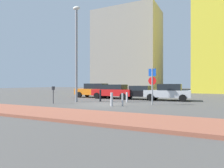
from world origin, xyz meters
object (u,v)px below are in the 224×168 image
parked_car_red (114,91)px  parking_meter (53,92)px  street_lamp (76,47)px  parked_car_black (140,92)px  traffic_bollard_edge (127,97)px  traffic_bollard_mid (123,100)px  traffic_bollard_near (100,96)px  traffic_bollard_far (112,99)px  parking_sign_post (152,82)px  parked_car_orange (95,90)px  parked_car_silver (168,92)px

parked_car_red → parking_meter: bearing=-105.0°
parked_car_red → street_lamp: size_ratio=0.53×
parked_car_black → traffic_bollard_edge: (0.03, -3.53, -0.29)m
street_lamp → traffic_bollard_mid: bearing=-14.2°
traffic_bollard_near → traffic_bollard_edge: traffic_bollard_near is taller
traffic_bollard_mid → traffic_bollard_far: size_ratio=0.96×
traffic_bollard_near → traffic_bollard_edge: bearing=4.8°
parking_sign_post → traffic_bollard_near: parking_sign_post is taller
traffic_bollard_mid → traffic_bollard_edge: traffic_bollard_mid is taller
parked_car_red → parking_sign_post: parking_sign_post is taller
traffic_bollard_near → traffic_bollard_far: traffic_bollard_near is taller
parking_sign_post → street_lamp: bearing=-175.9°
parked_car_black → traffic_bollard_far: (0.16, -6.65, -0.24)m
street_lamp → traffic_bollard_near: street_lamp is taller
parked_car_orange → parked_car_black: (5.48, -0.42, -0.10)m
parked_car_silver → parking_sign_post: bearing=-93.4°
parked_car_red → parking_meter: 7.26m
traffic_bollard_near → parked_car_red: bearing=97.2°
traffic_bollard_near → traffic_bollard_far: bearing=-48.5°
street_lamp → parking_meter: bearing=-108.7°
parked_car_silver → parking_sign_post: 4.65m
parking_sign_post → traffic_bollard_mid: size_ratio=2.95×
parked_car_orange → parking_sign_post: (7.97, -4.98, 0.88)m
parking_sign_post → traffic_bollard_edge: size_ratio=3.19×
traffic_bollard_near → traffic_bollard_far: size_ratio=1.08×
parked_car_black → parking_meter: 8.55m
parking_sign_post → traffic_bollard_near: 5.11m
parking_sign_post → street_lamp: 7.24m
parked_car_orange → traffic_bollard_edge: bearing=-35.6°
traffic_bollard_far → traffic_bollard_edge: (-0.13, 3.13, -0.05)m
parked_car_red → traffic_bollard_far: parked_car_red is taller
street_lamp → traffic_bollard_edge: 6.16m
parked_car_black → traffic_bollard_mid: size_ratio=4.45×
traffic_bollard_near → traffic_bollard_edge: 2.46m
parked_car_silver → traffic_bollard_far: bearing=-111.3°
parked_car_orange → traffic_bollard_mid: size_ratio=4.89×
traffic_bollard_mid → traffic_bollard_far: traffic_bollard_far is taller
traffic_bollard_far → parking_meter: bearing=-174.7°
parked_car_orange → parking_sign_post: parking_sign_post is taller
parked_car_red → parked_car_orange: bearing=168.8°
street_lamp → parked_car_red: bearing=76.6°
parked_car_red → parking_meter: parked_car_red is taller
parking_meter → traffic_bollard_mid: size_ratio=1.48×
traffic_bollard_edge → street_lamp: bearing=-159.8°
street_lamp → traffic_bollard_far: 6.24m
parked_car_black → traffic_bollard_edge: 3.54m
parked_car_orange → street_lamp: bearing=-75.3°
street_lamp → traffic_bollard_far: size_ratio=8.64×
parked_car_silver → parking_meter: (-7.51, -7.10, 0.09)m
parked_car_orange → parked_car_red: (2.61, -0.52, -0.03)m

